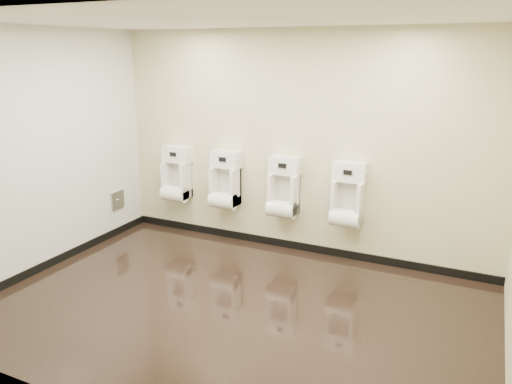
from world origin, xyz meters
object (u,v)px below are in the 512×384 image
at_px(access_panel, 117,200).
at_px(urinal_1, 225,184).
at_px(urinal_3, 347,200).
at_px(urinal_0, 176,178).
at_px(urinal_2, 284,191).

relative_size(access_panel, urinal_1, 0.33).
bearing_deg(access_panel, urinal_3, 7.43).
relative_size(urinal_0, urinal_3, 1.00).
xyz_separation_m(access_panel, urinal_0, (0.73, 0.42, 0.31)).
bearing_deg(urinal_1, urinal_3, 0.00).
distance_m(urinal_1, urinal_3, 1.68).
xyz_separation_m(access_panel, urinal_2, (2.35, 0.42, 0.31)).
xyz_separation_m(urinal_0, urinal_3, (2.45, 0.00, 0.00)).
bearing_deg(access_panel, urinal_2, 10.01).
bearing_deg(access_panel, urinal_1, 15.42).
xyz_separation_m(urinal_1, urinal_2, (0.85, 0.00, 0.00)).
relative_size(urinal_0, urinal_2, 1.00).
height_order(access_panel, urinal_3, urinal_3).
bearing_deg(urinal_1, urinal_0, 180.00).
bearing_deg(urinal_3, access_panel, -172.57).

